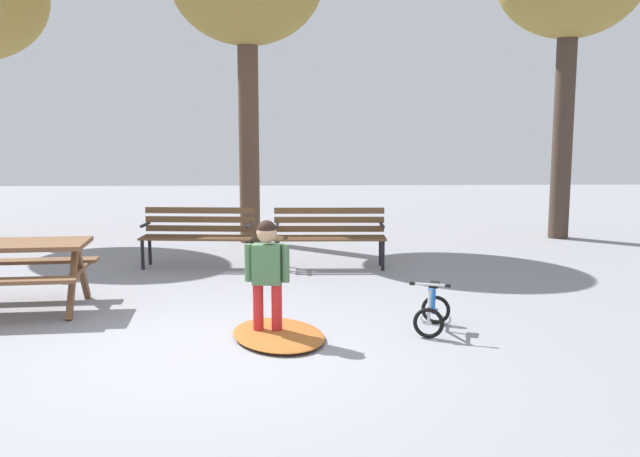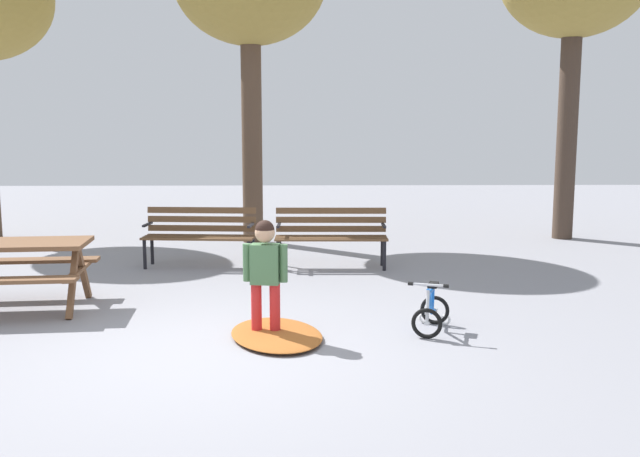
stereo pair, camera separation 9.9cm
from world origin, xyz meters
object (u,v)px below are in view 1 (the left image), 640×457
object	(u,v)px
picnic_table	(3,258)
park_bench_left	(329,232)
kids_bicycle	(432,311)
child_standing	(267,268)
park_bench_far_left	(198,232)

from	to	relation	value
picnic_table	park_bench_left	world-z (taller)	park_bench_left
picnic_table	kids_bicycle	size ratio (longest dim) A/B	3.05
child_standing	picnic_table	bearing A→B (deg)	160.28
picnic_table	park_bench_far_left	xyz separation A→B (m)	(1.79, 2.42, -0.08)
park_bench_far_left	child_standing	world-z (taller)	child_standing
park_bench_far_left	park_bench_left	distance (m)	1.90
park_bench_left	child_standing	size ratio (longest dim) A/B	1.41
park_bench_far_left	park_bench_left	size ratio (longest dim) A/B	1.01
picnic_table	child_standing	xyz separation A→B (m)	(2.94, -1.05, 0.08)
picnic_table	park_bench_far_left	bearing A→B (deg)	53.53
park_bench_left	picnic_table	bearing A→B (deg)	-147.74
picnic_table	park_bench_left	size ratio (longest dim) A/B	1.19
park_bench_far_left	child_standing	xyz separation A→B (m)	(1.14, -3.48, 0.17)
picnic_table	kids_bicycle	xyz separation A→B (m)	(4.57, -0.91, -0.39)
kids_bicycle	picnic_table	bearing A→B (deg)	168.80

